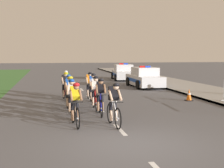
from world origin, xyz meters
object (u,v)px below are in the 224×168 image
Objects in this scene: cyclist_eleventh at (66,83)px; cyclist_tenth at (89,85)px; cyclist_ninth at (65,86)px; cyclist_third at (72,97)px; cyclist_seventh at (69,90)px; cyclist_second at (114,104)px; cyclist_eighth at (93,88)px; cyclist_lead at (75,103)px; police_car_nearest at (144,78)px; police_car_second at (123,73)px; cyclist_fourth at (100,96)px; cyclist_sixth at (95,92)px; traffic_cone_near at (189,95)px; cyclist_fifth at (69,93)px.

cyclist_tenth is at bearing -55.78° from cyclist_eleventh.
cyclist_third is at bearing -89.79° from cyclist_ninth.
cyclist_seventh is 2.03m from cyclist_ninth.
cyclist_second and cyclist_eighth have the same top height.
police_car_nearest is at bearing 62.67° from cyclist_lead.
cyclist_ninth is at bearing 90.21° from cyclist_third.
cyclist_lead is at bearing -108.22° from police_car_second.
cyclist_fourth and cyclist_ninth have the same top height.
cyclist_eleventh is at bearing 98.15° from cyclist_second.
cyclist_third is at bearing -128.53° from cyclist_sixth.
cyclist_lead is 2.69× the size of traffic_cone_near.
cyclist_sixth is 1.00× the size of cyclist_tenth.
cyclist_ninth is 0.38× the size of police_car_second.
police_car_second is (6.10, 14.52, -0.11)m from cyclist_seventh.
cyclist_eighth is 8.52m from police_car_nearest.
cyclist_tenth is (-0.01, 6.36, 0.00)m from cyclist_second.
cyclist_seventh is at bearing -88.04° from cyclist_ninth.
cyclist_ninth is 0.39× the size of police_car_nearest.
traffic_cone_near is at bearing 4.98° from cyclist_seventh.
cyclist_sixth is at bearing 51.47° from cyclist_third.
police_car_nearest is at bearing 55.15° from cyclist_eighth.
cyclist_fourth and cyclist_eleventh have the same top height.
police_car_second is (4.87, 19.01, -0.11)m from cyclist_second.
cyclist_fourth is 11.36m from police_car_nearest.
police_car_nearest is (6.10, 7.72, -0.11)m from cyclist_seventh.
cyclist_second and cyclist_seventh have the same top height.
cyclist_second and cyclist_tenth have the same top height.
traffic_cone_near is (6.39, 3.08, -0.48)m from cyclist_third.
cyclist_lead is 0.38× the size of police_car_second.
cyclist_second is 1.00× the size of cyclist_ninth.
cyclist_ninth is (-1.30, 1.30, 0.00)m from cyclist_eighth.
cyclist_lead is 1.00× the size of cyclist_tenth.
cyclist_eleventh is (0.08, 3.54, 0.00)m from cyclist_seventh.
cyclist_sixth is 0.38× the size of police_car_second.
cyclist_sixth is 0.39× the size of police_car_nearest.
cyclist_seventh is 1.00× the size of cyclist_eleventh.
cyclist_fourth and cyclist_tenth have the same top height.
police_car_nearest reaches higher than cyclist_second.
cyclist_second and cyclist_ninth have the same top height.
cyclist_seventh is at bearing 105.31° from cyclist_second.
cyclist_fifth is 1.00× the size of cyclist_ninth.
police_car_nearest is (6.15, 10.25, -0.11)m from cyclist_third.
cyclist_ninth is at bearing 167.07° from traffic_cone_near.
police_car_nearest is (5.02, 8.83, -0.11)m from cyclist_sixth.
police_car_second reaches higher than cyclist_sixth.
cyclist_sixth is 10.16m from police_car_nearest.
cyclist_eighth is at bearing -44.87° from cyclist_ninth.
cyclist_fourth is at bearing -116.14° from police_car_nearest.
cyclist_seventh is (-1.23, 4.49, 0.00)m from cyclist_second.
cyclist_seventh is at bearing 89.16° from cyclist_lead.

